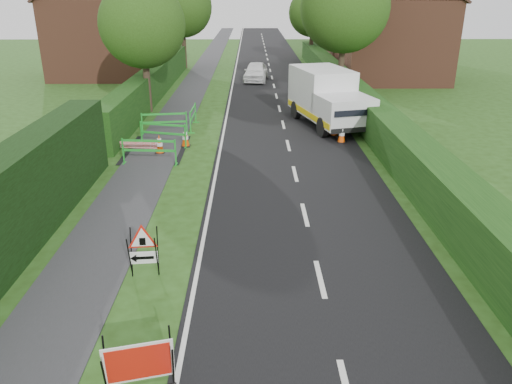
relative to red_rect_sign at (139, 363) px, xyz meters
name	(u,v)px	position (x,y,z in m)	size (l,w,h in m)	color
ground	(208,306)	(0.91, 2.36, -0.55)	(120.00, 120.00, 0.00)	#264513
road_surface	(269,66)	(3.41, 37.36, -0.54)	(6.00, 90.00, 0.02)	black
footpath	(205,66)	(-2.09, 37.36, -0.54)	(2.00, 90.00, 0.02)	#2D2D30
hedge_west_far	(155,97)	(-4.09, 24.36, -0.55)	(1.00, 24.00, 1.80)	#14380F
hedge_east	(361,120)	(7.41, 18.36, -0.55)	(1.20, 50.00, 1.50)	#14380F
house_west	(104,36)	(-9.09, 32.36, 2.35)	(7.50, 7.40, 7.88)	brown
house_east_a	(392,39)	(11.91, 30.36, 2.35)	(7.50, 7.40, 7.88)	brown
house_east_b	(365,25)	(12.91, 44.36, 2.35)	(7.50, 7.40, 7.88)	brown
tree_nw	(142,25)	(-3.69, 20.36, 3.94)	(4.40, 4.40, 6.70)	#2D2116
tree_ne	(345,7)	(7.31, 24.36, 4.63)	(5.20, 5.20, 7.79)	#2D2116
tree_fw	(182,7)	(-3.69, 36.36, 4.28)	(4.80, 4.80, 7.24)	#2D2116
tree_fe	(312,13)	(7.31, 40.36, 3.68)	(4.20, 4.20, 6.33)	#2D2116
red_rect_sign	(139,363)	(0.00, 0.00, 0.00)	(1.23, 0.91, 0.95)	black
triangle_sign	(141,247)	(-0.65, 3.52, 0.23)	(0.83, 0.83, 1.12)	black
works_van	(327,97)	(5.50, 17.39, 0.84)	(3.58, 6.08, 2.61)	silver
traffic_cone_0	(342,134)	(5.74, 14.35, -0.15)	(0.38, 0.38, 0.79)	black
traffic_cone_1	(334,128)	(5.59, 15.37, -0.15)	(0.38, 0.38, 0.79)	black
traffic_cone_2	(326,110)	(5.68, 18.80, -0.15)	(0.38, 0.38, 0.79)	black
traffic_cone_3	(159,144)	(-1.86, 12.89, -0.15)	(0.38, 0.38, 0.79)	black
traffic_cone_4	(185,137)	(-0.93, 13.83, -0.15)	(0.38, 0.38, 0.79)	black
ped_barrier_0	(149,148)	(-2.00, 11.51, 0.08)	(2.08, 0.51, 1.00)	green
ped_barrier_1	(163,131)	(-1.87, 13.92, 0.08)	(2.08, 0.87, 1.00)	green
ped_barrier_2	(164,120)	(-2.12, 15.82, 0.08)	(2.09, 0.61, 1.00)	green
ped_barrier_3	(193,115)	(-0.93, 16.87, 0.08)	(0.38, 2.06, 1.00)	green
redwhite_plank	(139,156)	(-2.63, 12.54, -0.55)	(1.50, 0.04, 0.25)	red
hatchback_car	(256,72)	(2.19, 29.99, 0.12)	(1.56, 3.89, 1.33)	white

